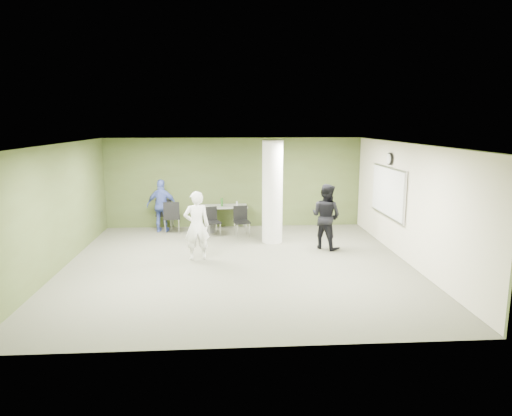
{
  "coord_description": "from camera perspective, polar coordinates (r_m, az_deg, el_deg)",
  "views": [
    {
      "loc": [
        -0.26,
        -10.22,
        3.28
      ],
      "look_at": [
        0.48,
        1.0,
        1.15
      ],
      "focal_mm": 32.0,
      "sensor_mm": 36.0,
      "label": 1
    }
  ],
  "objects": [
    {
      "name": "chair_back_right",
      "position": [
        13.71,
        -10.5,
        -0.85
      ],
      "size": [
        0.53,
        0.53,
        0.98
      ],
      "rotation": [
        0.0,
        0.0,
        3.23
      ],
      "color": "black",
      "rests_on": "floor"
    },
    {
      "name": "wall_right_cream",
      "position": [
        11.23,
        18.55,
        0.53
      ],
      "size": [
        0.02,
        8.0,
        2.8
      ],
      "primitive_type": "cube",
      "color": "beige",
      "rests_on": "floor"
    },
    {
      "name": "chair_back_left",
      "position": [
        14.17,
        -11.37,
        -0.48
      ],
      "size": [
        0.51,
        0.51,
        0.99
      ],
      "rotation": [
        0.0,
        0.0,
        3.11
      ],
      "color": "black",
      "rests_on": "floor"
    },
    {
      "name": "chair_table_right",
      "position": [
        13.27,
        -1.85,
        -1.35
      ],
      "size": [
        0.5,
        0.5,
        0.87
      ],
      "rotation": [
        0.0,
        0.0,
        0.18
      ],
      "color": "black",
      "rests_on": "floor"
    },
    {
      "name": "man_blue",
      "position": [
        13.98,
        -11.66,
        0.27
      ],
      "size": [
        0.97,
        0.49,
        1.6
      ],
      "primitive_type": "imported",
      "rotation": [
        0.0,
        0.0,
        3.03
      ],
      "color": "#4658AE",
      "rests_on": "floor"
    },
    {
      "name": "floor",
      "position": [
        10.74,
        -2.24,
        -7.07
      ],
      "size": [
        8.0,
        8.0,
        0.0
      ],
      "primitive_type": "plane",
      "color": "#535643",
      "rests_on": "ground"
    },
    {
      "name": "wall_left",
      "position": [
        11.04,
        -23.53,
        0.03
      ],
      "size": [
        0.02,
        8.0,
        2.8
      ],
      "primitive_type": "cube",
      "color": "#444F25",
      "rests_on": "floor"
    },
    {
      "name": "woman_white",
      "position": [
        10.98,
        -7.43,
        -2.22
      ],
      "size": [
        0.67,
        0.5,
        1.67
      ],
      "primitive_type": "imported",
      "rotation": [
        0.0,
        0.0,
        3.32
      ],
      "color": "white",
      "rests_on": "floor"
    },
    {
      "name": "chair_table_left",
      "position": [
        13.37,
        -5.56,
        -1.4
      ],
      "size": [
        0.54,
        0.54,
        0.84
      ],
      "rotation": [
        0.0,
        0.0,
        0.36
      ],
      "color": "black",
      "rests_on": "floor"
    },
    {
      "name": "wall_clock",
      "position": [
        12.2,
        16.36,
        5.92
      ],
      "size": [
        0.06,
        0.32,
        0.32
      ],
      "color": "black",
      "rests_on": "wall_right_cream"
    },
    {
      "name": "ceiling",
      "position": [
        10.24,
        -2.36,
        8.03
      ],
      "size": [
        8.0,
        8.0,
        0.0
      ],
      "primitive_type": "plane",
      "rotation": [
        3.14,
        0.0,
        0.0
      ],
      "color": "white",
      "rests_on": "wall_back"
    },
    {
      "name": "wall_back",
      "position": [
        14.35,
        -2.73,
        3.18
      ],
      "size": [
        8.0,
        2.8,
        0.02
      ],
      "primitive_type": "cube",
      "rotation": [
        1.57,
        0.0,
        0.0
      ],
      "color": "#444F25",
      "rests_on": "floor"
    },
    {
      "name": "folding_table",
      "position": [
        14.01,
        -4.31,
        0.07
      ],
      "size": [
        1.6,
        0.75,
        1.0
      ],
      "rotation": [
        0.0,
        0.0,
        0.04
      ],
      "color": "gray",
      "rests_on": "floor"
    },
    {
      "name": "column",
      "position": [
        12.43,
        2.06,
        2.02
      ],
      "size": [
        0.56,
        0.56,
        2.8
      ],
      "primitive_type": "cylinder",
      "color": "silver",
      "rests_on": "floor"
    },
    {
      "name": "whiteboard",
      "position": [
        12.29,
        16.15,
        1.97
      ],
      "size": [
        0.05,
        2.3,
        1.3
      ],
      "color": "silver",
      "rests_on": "wall_right_cream"
    },
    {
      "name": "man_black",
      "position": [
        12.02,
        8.74,
        -1.05
      ],
      "size": [
        1.05,
        1.04,
        1.71
      ],
      "primitive_type": "imported",
      "rotation": [
        0.0,
        0.0,
        2.39
      ],
      "color": "black",
      "rests_on": "floor"
    },
    {
      "name": "wastebasket",
      "position": [
        13.79,
        -5.67,
        -2.51
      ],
      "size": [
        0.24,
        0.24,
        0.27
      ],
      "primitive_type": "cylinder",
      "color": "#4C4C4C",
      "rests_on": "floor"
    }
  ]
}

